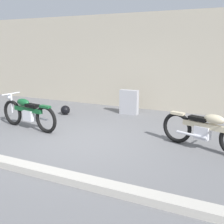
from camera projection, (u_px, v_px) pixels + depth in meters
ground_plane at (79, 141)px, 5.96m from camera, size 40.00×40.00×0.00m
building_wall at (138, 62)px, 8.93m from camera, size 18.00×0.30×3.11m
curb_strip at (27, 168)px, 4.50m from camera, size 18.00×0.24×0.12m
stone_marker at (129, 102)px, 8.28m from camera, size 0.57×0.21×0.76m
helmet at (65, 110)px, 8.26m from camera, size 0.29×0.29×0.29m
motorcycle_cream at (206, 130)px, 5.34m from camera, size 1.87×0.79×0.87m
motorcycle_green at (28, 113)px, 6.77m from camera, size 1.93×0.54×0.87m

